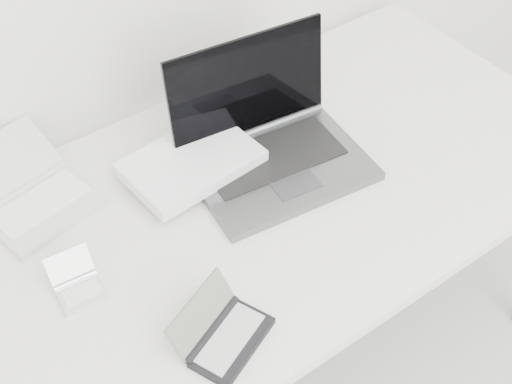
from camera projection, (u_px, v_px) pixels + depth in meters
desk at (256, 209)px, 1.61m from camera, size 1.60×0.80×0.73m
laptop_large at (243, 151)px, 1.61m from camera, size 0.53×0.38×0.27m
netbook_open_white at (33, 196)px, 1.55m from camera, size 0.28×0.33×0.09m
pda_silver at (78, 286)px, 1.39m from camera, size 0.10×0.12×0.07m
palmtop_charcoal at (223, 335)px, 1.31m from camera, size 0.20×0.19×0.08m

